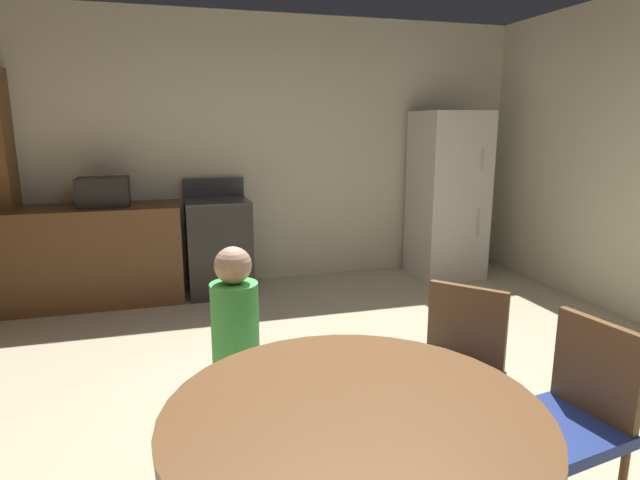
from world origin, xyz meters
name	(u,v)px	position (x,y,z in m)	size (l,w,h in m)	color
ground_plane	(366,443)	(0.00, 0.00, 0.00)	(14.00, 14.00, 0.00)	beige
wall_back	(258,151)	(0.00, 3.20, 1.35)	(5.92, 0.12, 2.70)	beige
kitchen_counter	(78,256)	(-1.74, 2.80, 0.45)	(1.84, 0.60, 0.90)	brown
oven_range	(218,246)	(-0.47, 2.80, 0.47)	(0.60, 0.60, 1.10)	#2D2B28
refrigerator	(447,195)	(1.97, 2.75, 0.88)	(0.68, 0.68, 1.76)	silver
microwave	(103,192)	(-1.47, 2.80, 1.03)	(0.44, 0.32, 0.26)	black
dining_table	(354,455)	(-0.40, -0.90, 0.60)	(1.20, 1.20, 0.76)	brown
chair_northeast	(457,367)	(0.35, -0.25, 0.50)	(0.56, 0.56, 0.87)	brown
chair_east	(572,413)	(0.58, -0.74, 0.50)	(0.46, 0.46, 0.87)	brown
person_child	(236,353)	(-0.65, 0.02, 0.58)	(0.27, 0.27, 1.09)	#665B51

